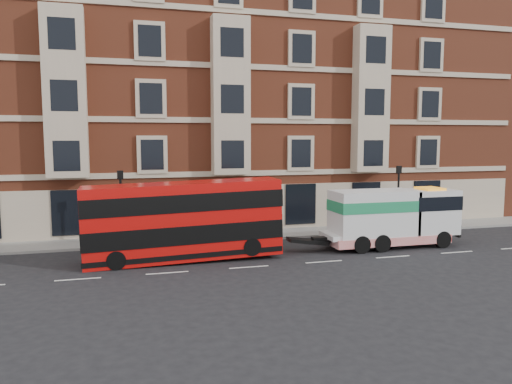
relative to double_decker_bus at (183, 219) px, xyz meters
The scene contains 7 objects.
ground 4.26m from the double_decker_bus, 37.53° to the right, with size 120.00×120.00×0.00m, color black.
sidewalk 6.36m from the double_decker_bus, 61.01° to the left, with size 90.00×3.00×0.15m, color slate.
victorian_terrace 15.40m from the double_decker_bus, 75.02° to the left, with size 45.00×12.00×20.40m.
lamp_post_west 5.05m from the double_decker_bus, 127.91° to the left, with size 0.35×0.15×4.35m.
lamp_post_east 15.44m from the double_decker_bus, 14.87° to the left, with size 0.35×0.15×4.35m.
double_decker_bus is the anchor object (origin of this frame).
tow_truck 12.06m from the double_decker_bus, ahead, with size 8.06×2.38×3.36m.
Camera 1 is at (-6.07, -23.32, 6.39)m, focal length 35.00 mm.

